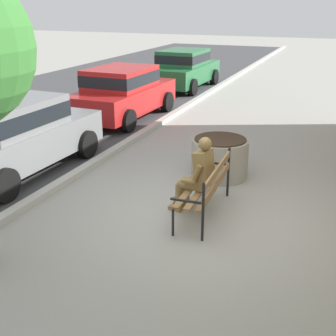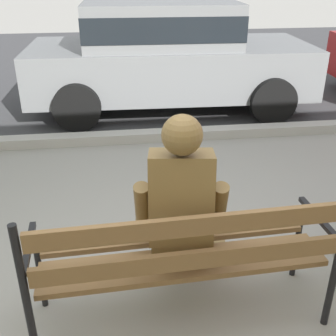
% 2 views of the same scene
% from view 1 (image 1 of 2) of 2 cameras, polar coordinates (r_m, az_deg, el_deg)
% --- Properties ---
extents(ground_plane, '(80.00, 80.00, 0.00)m').
position_cam_1_polar(ground_plane, '(7.63, 3.51, -6.27)').
color(ground_plane, '#9E9B93').
extents(curb_stone, '(60.00, 0.20, 0.12)m').
position_cam_1_polar(curb_stone, '(8.85, -14.59, -2.58)').
color(curb_stone, '#B2AFA8').
rests_on(curb_stone, ground).
extents(park_bench, '(1.82, 0.61, 0.95)m').
position_cam_1_polar(park_bench, '(7.52, 5.04, -2.17)').
color(park_bench, olive).
rests_on(park_bench, ground).
extents(bronze_statue_seated, '(0.71, 0.78, 1.37)m').
position_cam_1_polar(bronze_statue_seated, '(7.55, 3.59, -1.02)').
color(bronze_statue_seated, olive).
rests_on(bronze_statue_seated, ground).
extents(concrete_planter, '(1.16, 1.16, 0.82)m').
position_cam_1_polar(concrete_planter, '(9.27, 6.54, 1.31)').
color(concrete_planter, gray).
rests_on(concrete_planter, ground).
extents(parked_car_grey, '(4.15, 2.01, 1.56)m').
position_cam_1_polar(parked_car_grey, '(9.86, -19.06, 4.13)').
color(parked_car_grey, slate).
rests_on(parked_car_grey, ground).
extents(parked_car_red, '(4.15, 2.01, 1.56)m').
position_cam_1_polar(parked_car_red, '(13.86, -5.76, 9.63)').
color(parked_car_red, '#B21E1E').
rests_on(parked_car_red, ground).
extents(parked_car_green, '(4.15, 2.01, 1.56)m').
position_cam_1_polar(parked_car_green, '(18.79, 2.06, 12.57)').
color(parked_car_green, '#236638').
rests_on(parked_car_green, ground).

